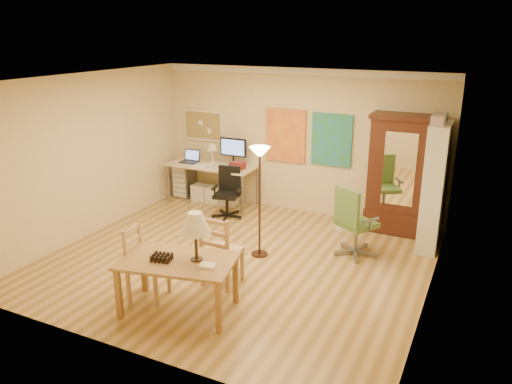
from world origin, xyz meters
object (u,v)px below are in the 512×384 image
at_px(office_chair_black, 227,204).
at_px(bookshelf, 434,188).
at_px(armoire, 400,182).
at_px(computer_desk, 215,180).
at_px(dining_table, 184,250).
at_px(office_chair_green, 354,237).

bearing_deg(office_chair_black, bookshelf, 3.43).
bearing_deg(armoire, computer_desk, -178.74).
bearing_deg(computer_desk, dining_table, -64.95).
xyz_separation_m(dining_table, office_chair_black, (-1.12, 3.10, -0.57)).
distance_m(dining_table, armoire, 4.19).
height_order(computer_desk, armoire, armoire).
xyz_separation_m(dining_table, bookshelf, (2.45, 3.31, 0.18)).
relative_size(armoire, bookshelf, 1.01).
relative_size(office_chair_green, bookshelf, 0.55).
xyz_separation_m(dining_table, armoire, (1.86, 3.75, 0.06)).
bearing_deg(dining_table, computer_desk, 115.05).
bearing_deg(dining_table, armoire, 63.62).
height_order(office_chair_black, armoire, armoire).
distance_m(office_chair_black, bookshelf, 3.66).
bearing_deg(dining_table, office_chair_green, 59.81).
bearing_deg(dining_table, bookshelf, 53.48).
bearing_deg(computer_desk, armoire, 1.26).
height_order(computer_desk, office_chair_black, computer_desk).
relative_size(office_chair_black, office_chair_green, 0.85).
distance_m(office_chair_green, bookshelf, 1.48).
distance_m(dining_table, computer_desk, 4.07).
xyz_separation_m(office_chair_black, bookshelf, (3.58, 0.21, 0.75)).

